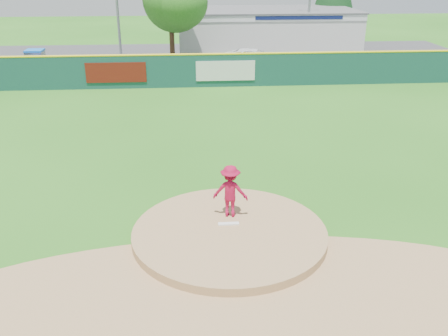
{
  "coord_description": "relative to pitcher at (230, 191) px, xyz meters",
  "views": [
    {
      "loc": [
        -1.12,
        -12.24,
        7.32
      ],
      "look_at": [
        0.0,
        2.0,
        1.3
      ],
      "focal_mm": 40.0,
      "sensor_mm": 36.0,
      "label": 1
    }
  ],
  "objects": [
    {
      "name": "outfield_fence",
      "position": [
        -0.1,
        17.14,
        0.04
      ],
      "size": [
        40.0,
        0.14,
        2.07
      ],
      "color": "#14413A",
      "rests_on": "ground"
    },
    {
      "name": "playground_slide",
      "position": [
        -11.1,
        21.03,
        -0.15
      ],
      "size": [
        1.13,
        3.2,
        1.76
      ],
      "color": "blue",
      "rests_on": "ground"
    },
    {
      "name": "ground",
      "position": [
        -0.1,
        -0.86,
        -1.05
      ],
      "size": [
        120.0,
        120.0,
        0.0
      ],
      "primitive_type": "plane",
      "color": "#286B19",
      "rests_on": "ground"
    },
    {
      "name": "infield_dirt_arc",
      "position": [
        -0.1,
        -3.86,
        -1.04
      ],
      "size": [
        15.4,
        15.4,
        0.01
      ],
      "primitive_type": "cylinder",
      "color": "#9E774C",
      "rests_on": "ground"
    },
    {
      "name": "pitching_rubber",
      "position": [
        -0.1,
        -0.56,
        -0.78
      ],
      "size": [
        0.6,
        0.15,
        0.04
      ],
      "primitive_type": "cube",
      "color": "white",
      "rests_on": "pitchers_mound"
    },
    {
      "name": "van",
      "position": [
        3.76,
        22.44,
        -0.35
      ],
      "size": [
        5.35,
        3.66,
        1.36
      ],
      "primitive_type": "imported",
      "rotation": [
        0.0,
        0.0,
        1.26
      ],
      "color": "white",
      "rests_on": "parking_lot"
    },
    {
      "name": "pool_building_grp",
      "position": [
        5.9,
        31.14,
        0.62
      ],
      "size": [
        15.2,
        8.2,
        3.31
      ],
      "color": "silver",
      "rests_on": "ground"
    },
    {
      "name": "deciduous_tree",
      "position": [
        -2.1,
        24.14,
        3.51
      ],
      "size": [
        5.6,
        5.6,
        7.36
      ],
      "color": "#382314",
      "rests_on": "ground"
    },
    {
      "name": "fence_banners",
      "position": [
        -2.05,
        17.06,
        -0.05
      ],
      "size": [
        10.2,
        0.04,
        1.2
      ],
      "color": "#60160D",
      "rests_on": "ground"
    },
    {
      "name": "pitchers_mound",
      "position": [
        -0.1,
        -0.86,
        -1.05
      ],
      "size": [
        5.5,
        5.5,
        0.5
      ],
      "primitive_type": "cylinder",
      "color": "#9E774C",
      "rests_on": "ground"
    },
    {
      "name": "parking_lot",
      "position": [
        -0.1,
        26.14,
        -1.04
      ],
      "size": [
        44.0,
        16.0,
        0.02
      ],
      "primitive_type": "cube",
      "color": "#38383A",
      "rests_on": "ground"
    },
    {
      "name": "pitcher",
      "position": [
        0.0,
        0.0,
        0.0
      ],
      "size": [
        1.13,
        0.79,
        1.59
      ],
      "primitive_type": "imported",
      "rotation": [
        0.0,
        0.0,
        2.93
      ],
      "color": "maroon",
      "rests_on": "pitchers_mound"
    }
  ]
}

